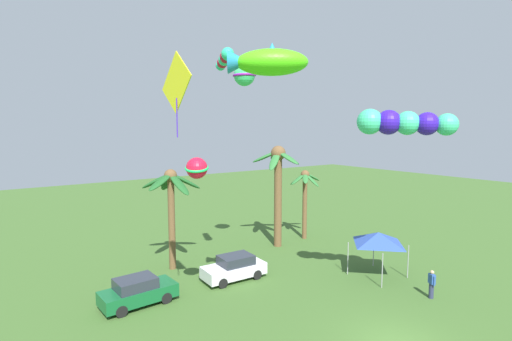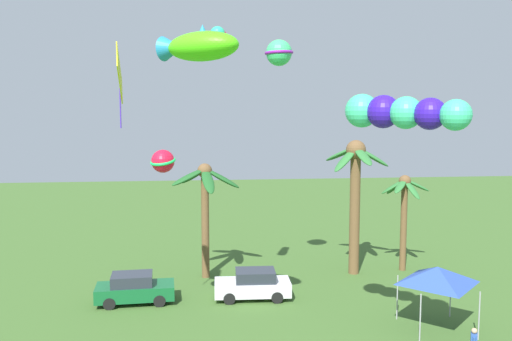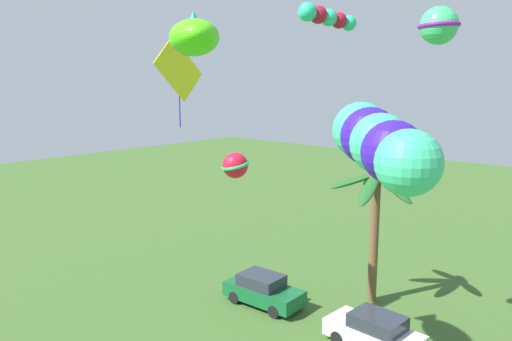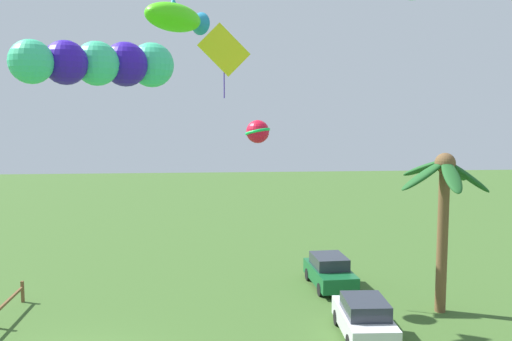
{
  "view_description": "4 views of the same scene",
  "coord_description": "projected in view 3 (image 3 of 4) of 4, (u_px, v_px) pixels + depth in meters",
  "views": [
    {
      "loc": [
        -14.13,
        -9.18,
        9.38
      ],
      "look_at": [
        -2.77,
        6.67,
        7.22
      ],
      "focal_mm": 26.98,
      "sensor_mm": 36.0,
      "label": 1
    },
    {
      "loc": [
        -4.68,
        -16.72,
        9.63
      ],
      "look_at": [
        -2.17,
        5.64,
        7.2
      ],
      "focal_mm": 37.97,
      "sensor_mm": 36.0,
      "label": 2
    },
    {
      "loc": [
        7.33,
        -6.8,
        10.82
      ],
      "look_at": [
        -3.7,
        5.31,
        7.82
      ],
      "focal_mm": 35.37,
      "sensor_mm": 36.0,
      "label": 3
    },
    {
      "loc": [
        17.58,
        4.62,
        8.32
      ],
      "look_at": [
        -2.21,
        6.33,
        6.26
      ],
      "focal_mm": 38.69,
      "sensor_mm": 36.0,
      "label": 4
    }
  ],
  "objects": [
    {
      "name": "kite_tube_4",
      "position": [
        326.0,
        17.0,
        17.96
      ],
      "size": [
        1.21,
        2.34,
        0.9
      ],
      "color": "#29D294"
    },
    {
      "name": "kite_ball_2",
      "position": [
        439.0,
        26.0,
        17.92
      ],
      "size": [
        1.72,
        1.71,
        1.34
      ],
      "color": "#3CD374"
    },
    {
      "name": "palm_tree_0",
      "position": [
        375.0,
        202.0,
        24.03
      ],
      "size": [
        4.11,
        3.98,
        6.71
      ],
      "color": "brown",
      "rests_on": "ground"
    },
    {
      "name": "kite_tube_5",
      "position": [
        377.0,
        142.0,
        9.71
      ],
      "size": [
        3.55,
        3.75,
        1.31
      ],
      "color": "#3CD292"
    },
    {
      "name": "parked_car_0",
      "position": [
        375.0,
        332.0,
        20.32
      ],
      "size": [
        3.97,
        1.87,
        1.51
      ],
      "color": "silver",
      "rests_on": "ground"
    },
    {
      "name": "kite_fish_1",
      "position": [
        193.0,
        38.0,
        15.08
      ],
      "size": [
        3.36,
        2.89,
        1.32
      ],
      "color": "#4DEA16"
    },
    {
      "name": "parked_car_1",
      "position": [
        263.0,
        290.0,
        24.35
      ],
      "size": [
        3.99,
        1.91,
        1.51
      ],
      "color": "#145B2D",
      "rests_on": "ground"
    },
    {
      "name": "kite_ball_3",
      "position": [
        235.0,
        165.0,
        19.32
      ],
      "size": [
        1.53,
        1.53,
        1.0
      ],
      "color": "red"
    },
    {
      "name": "kite_diamond_0",
      "position": [
        179.0,
        70.0,
        18.69
      ],
      "size": [
        0.21,
        2.41,
        3.37
      ],
      "color": "yellow"
    }
  ]
}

